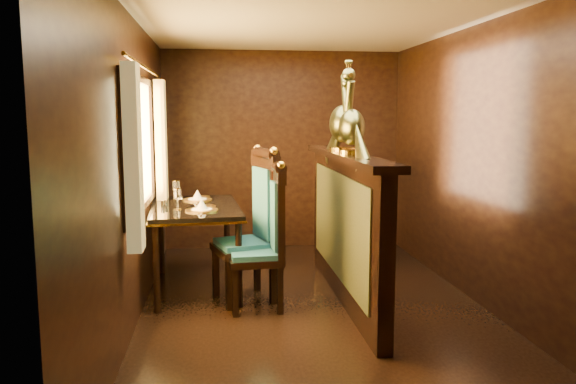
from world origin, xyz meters
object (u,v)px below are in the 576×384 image
peacock_right (343,107)px  peacock_left (352,111)px  chair_right (257,220)px  dining_table (195,213)px  chair_left (268,231)px

peacock_right → peacock_left: bearing=-90.0°
chair_right → peacock_right: size_ratio=1.75×
chair_right → peacock_right: bearing=-14.1°
dining_table → peacock_right: 1.75m
dining_table → peacock_right: peacock_right is taller
peacock_right → dining_table: bearing=166.0°
peacock_left → peacock_right: (0.00, 0.35, 0.04)m
chair_left → peacock_right: peacock_right is taller
chair_left → peacock_right: size_ratio=1.62×
peacock_left → chair_left: bearing=175.7°
dining_table → peacock_right: size_ratio=1.79×
chair_left → peacock_left: size_ratio=1.78×
chair_right → peacock_right: (0.80, 0.03, 1.03)m
dining_table → chair_right: bearing=-36.8°
peacock_left → peacock_right: peacock_right is taller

